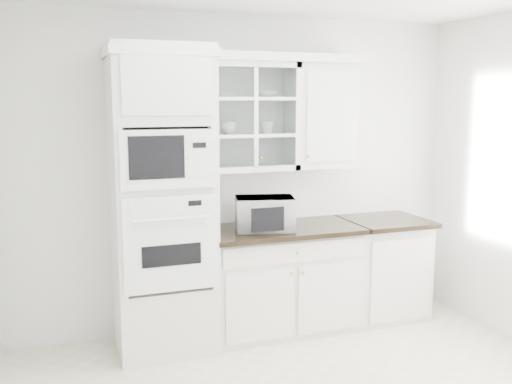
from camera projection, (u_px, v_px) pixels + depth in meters
name	position (u px, v px, depth m)	size (l,w,h in m)	color
room_shell	(302.00, 133.00, 3.69)	(4.00, 3.50, 2.70)	white
oven_column	(162.00, 202.00, 4.46)	(0.76, 0.68, 2.40)	silver
base_cabinet_run	(282.00, 278.00, 4.94)	(1.32, 0.67, 0.92)	silver
extra_base_cabinet	(382.00, 267.00, 5.27)	(0.72, 0.67, 0.92)	silver
upper_cabinet_glass	(249.00, 117.00, 4.77)	(0.80, 0.33, 0.90)	silver
upper_cabinet_solid	(322.00, 116.00, 4.99)	(0.55, 0.33, 0.90)	silver
crown_molding	(238.00, 57.00, 4.63)	(2.14, 0.38, 0.07)	white
countertop_microwave	(265.00, 213.00, 4.74)	(0.48, 0.40, 0.28)	white
bowl_a	(225.00, 95.00, 4.67)	(0.19, 0.19, 0.05)	white
bowl_b	(267.00, 94.00, 4.79)	(0.17, 0.17, 0.05)	white
cup_a	(229.00, 128.00, 4.71)	(0.13, 0.13, 0.10)	white
cup_b	(268.00, 127.00, 4.84)	(0.11, 0.11, 0.10)	white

